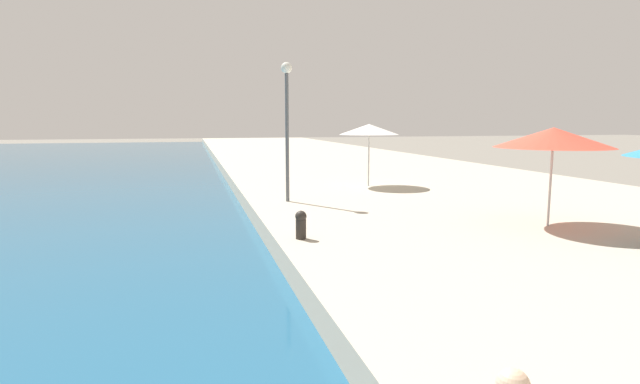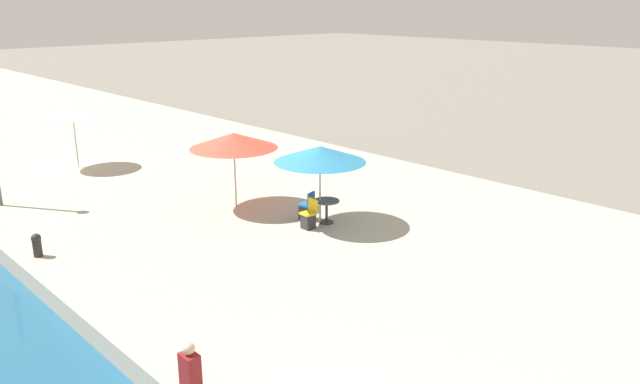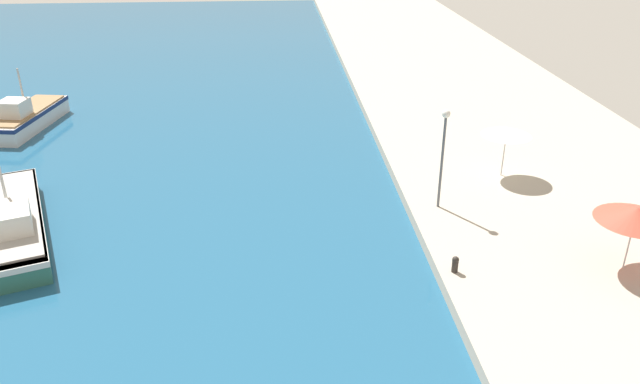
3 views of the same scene
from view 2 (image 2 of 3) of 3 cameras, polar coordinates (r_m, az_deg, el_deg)
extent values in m
cube|color=#BCB29E|center=(44.08, -26.35, 6.31)|extent=(16.00, 90.00, 0.57)
cylinder|color=#B7B7B7|center=(19.18, 0.00, 0.15)|extent=(0.06, 0.06, 2.11)
cone|color=teal|center=(18.87, 0.00, 3.49)|extent=(2.82, 2.82, 0.49)
cylinder|color=#B7B7B7|center=(20.93, -7.77, 1.52)|extent=(0.06, 0.06, 2.16)
cone|color=#E04C38|center=(20.65, -7.90, 4.68)|extent=(2.90, 2.90, 0.51)
cylinder|color=#B7B7B7|center=(27.65, -21.45, 4.43)|extent=(0.06, 0.06, 2.27)
cone|color=white|center=(27.43, -21.72, 6.87)|extent=(2.45, 2.45, 0.43)
cylinder|color=#333338|center=(19.48, 0.60, -2.78)|extent=(0.44, 0.44, 0.04)
cylinder|color=#333338|center=(19.37, 0.61, -1.86)|extent=(0.08, 0.08, 0.70)
cylinder|color=#4C4742|center=(19.25, 0.61, -0.82)|extent=(0.80, 0.80, 0.04)
cube|color=#2D2D33|center=(19.76, -1.31, -1.86)|extent=(0.43, 0.43, 0.45)
cube|color=#1E66A3|center=(19.68, -1.32, -1.16)|extent=(0.50, 0.50, 0.06)
cube|color=#1E66A3|center=(19.51, -0.81, -0.61)|extent=(0.40, 0.18, 0.40)
cube|color=#2D2D33|center=(18.95, -1.09, -2.70)|extent=(0.35, 0.35, 0.45)
cube|color=gold|center=(18.87, -1.10, -1.97)|extent=(0.42, 0.42, 0.06)
cube|color=gold|center=(18.91, -0.64, -1.18)|extent=(0.08, 0.40, 0.40)
cube|color=maroon|center=(11.53, -11.79, -15.66)|extent=(0.26, 0.36, 0.63)
sphere|color=beige|center=(11.31, -11.93, -13.82)|extent=(0.23, 0.23, 0.23)
cylinder|color=#2D2823|center=(18.57, -24.42, -4.73)|extent=(0.24, 0.24, 0.45)
sphere|color=#2D2823|center=(18.47, -24.53, -3.87)|extent=(0.26, 0.26, 0.26)
camera|label=1|loc=(7.54, -15.13, -15.51)|focal=28.00mm
camera|label=3|loc=(6.80, 169.53, 47.24)|focal=35.00mm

